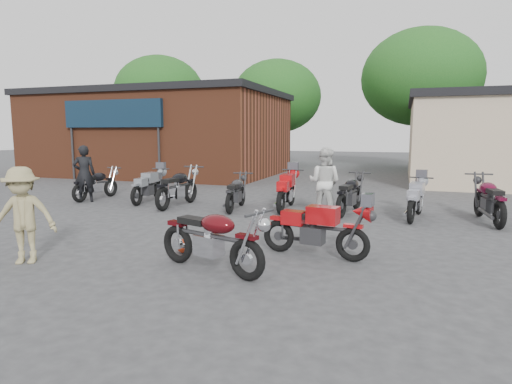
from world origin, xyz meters
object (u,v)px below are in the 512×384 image
(person_dark, at_px, (84,174))
(row_bike_0, at_px, (96,183))
(sportbike, at_px, (317,226))
(row_bike_6, at_px, (416,197))
(helmet, at_px, (184,246))
(vintage_motorcycle, at_px, (212,235))
(row_bike_1, at_px, (148,185))
(row_bike_5, at_px, (350,192))
(row_bike_4, at_px, (287,189))
(person_tan, at_px, (23,215))
(row_bike_3, at_px, (236,191))
(person_light, at_px, (324,182))
(row_bike_2, at_px, (178,185))
(row_bike_7, at_px, (489,197))

(person_dark, bearing_deg, row_bike_0, -123.97)
(sportbike, distance_m, row_bike_6, 4.49)
(helmet, height_order, person_dark, person_dark)
(row_bike_6, bearing_deg, vintage_motorcycle, 159.85)
(row_bike_1, xyz_separation_m, row_bike_5, (6.19, 0.13, 0.03))
(row_bike_4, distance_m, row_bike_5, 1.76)
(person_tan, distance_m, row_bike_3, 5.99)
(person_light, height_order, person_tan, person_light)
(helmet, distance_m, person_dark, 7.08)
(row_bike_5, bearing_deg, vintage_motorcycle, 175.44)
(vintage_motorcycle, height_order, row_bike_6, vintage_motorcycle)
(person_tan, bearing_deg, sportbike, -5.57)
(row_bike_6, bearing_deg, person_light, 108.25)
(person_tan, bearing_deg, helmet, 3.57)
(row_bike_2, xyz_separation_m, row_bike_7, (8.23, 0.44, -0.01))
(row_bike_1, bearing_deg, row_bike_7, -94.52)
(row_bike_2, xyz_separation_m, row_bike_3, (1.82, 0.06, -0.08))
(helmet, xyz_separation_m, row_bike_2, (-2.56, 4.35, 0.49))
(sportbike, xyz_separation_m, row_bike_0, (-8.07, 4.18, 0.00))
(person_tan, bearing_deg, row_bike_0, 91.58)
(person_dark, distance_m, row_bike_7, 11.40)
(sportbike, distance_m, row_bike_0, 9.08)
(helmet, bearing_deg, row_bike_2, 120.44)
(helmet, xyz_separation_m, row_bike_7, (5.67, 4.79, 0.49))
(vintage_motorcycle, distance_m, row_bike_7, 7.33)
(vintage_motorcycle, xyz_separation_m, helmet, (-0.93, 0.80, -0.46))
(person_light, relative_size, row_bike_6, 0.95)
(row_bike_0, distance_m, row_bike_2, 3.23)
(row_bike_2, bearing_deg, row_bike_6, -85.59)
(vintage_motorcycle, bearing_deg, person_tan, -151.42)
(row_bike_3, distance_m, row_bike_5, 3.14)
(sportbike, xyz_separation_m, row_bike_7, (3.36, 4.26, 0.07))
(person_tan, height_order, row_bike_5, person_tan)
(row_bike_0, relative_size, row_bike_2, 0.88)
(row_bike_3, height_order, row_bike_5, row_bike_5)
(vintage_motorcycle, xyz_separation_m, person_tan, (-3.13, -0.60, 0.22))
(row_bike_7, bearing_deg, person_dark, 86.62)
(person_dark, height_order, row_bike_1, person_dark)
(person_tan, height_order, row_bike_0, person_tan)
(row_bike_0, relative_size, row_bike_4, 0.92)
(person_tan, relative_size, row_bike_3, 0.86)
(row_bike_2, bearing_deg, helmet, -147.98)
(person_light, height_order, row_bike_3, person_light)
(row_bike_7, bearing_deg, helmet, 123.44)
(vintage_motorcycle, relative_size, row_bike_2, 0.94)
(sportbike, relative_size, row_bike_7, 0.88)
(vintage_motorcycle, relative_size, row_bike_3, 1.08)
(person_light, height_order, row_bike_1, person_light)
(row_bike_0, xyz_separation_m, row_bike_2, (3.20, -0.35, 0.08))
(person_light, relative_size, row_bike_5, 0.89)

